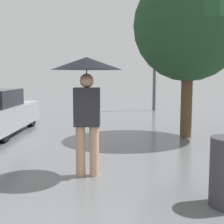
% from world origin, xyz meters
% --- Properties ---
extents(pedestrian, '(1.10, 1.10, 1.89)m').
position_xyz_m(pedestrian, '(-0.25, 4.08, 1.52)').
color(pedestrian, tan).
rests_on(pedestrian, ground_plane).
extents(tree, '(2.79, 2.79, 4.24)m').
position_xyz_m(tree, '(2.01, 7.30, 2.83)').
color(tree, brown).
rests_on(tree, ground_plane).
extents(street_lamp, '(0.30, 0.30, 4.25)m').
position_xyz_m(street_lamp, '(1.88, 13.57, 2.50)').
color(street_lamp, '#515456').
rests_on(street_lamp, ground_plane).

